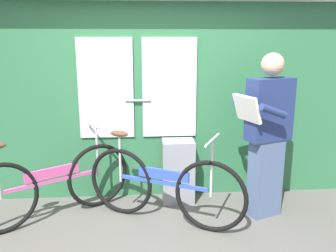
{
  "coord_description": "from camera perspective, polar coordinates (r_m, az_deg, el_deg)",
  "views": [
    {
      "loc": [
        -0.17,
        -2.84,
        1.8
      ],
      "look_at": [
        0.1,
        0.76,
        0.93
      ],
      "focal_mm": 38.6,
      "sensor_mm": 36.0,
      "label": 1
    }
  ],
  "objects": [
    {
      "name": "ground_plane",
      "position": [
        3.38,
        -0.85,
        -19.1
      ],
      "size": [
        5.64,
        3.98,
        0.04
      ],
      "primitive_type": "cube",
      "color": "#56544F"
    },
    {
      "name": "trash_bin_by_wall",
      "position": [
        4.09,
        1.6,
        -7.12
      ],
      "size": [
        0.35,
        0.28,
        0.71
      ],
      "primitive_type": "cube",
      "color": "gray",
      "rests_on": "ground_plane"
    },
    {
      "name": "train_door_wall",
      "position": [
        4.07,
        -2.02,
        4.61
      ],
      "size": [
        4.64,
        0.28,
        2.23
      ],
      "color": "#2D6B42",
      "rests_on": "ground_plane"
    },
    {
      "name": "passenger_reading_newspaper",
      "position": [
        3.74,
        15.41,
        -1.09
      ],
      "size": [
        0.62,
        0.56,
        1.68
      ],
      "rotation": [
        0.0,
        0.0,
        3.51
      ],
      "color": "slate",
      "rests_on": "ground_plane"
    },
    {
      "name": "bicycle_leaning_behind",
      "position": [
        3.86,
        -17.79,
        -8.76
      ],
      "size": [
        1.46,
        0.95,
        0.92
      ],
      "rotation": [
        0.0,
        0.0,
        0.57
      ],
      "color": "black",
      "rests_on": "ground_plane"
    },
    {
      "name": "bicycle_near_door",
      "position": [
        3.63,
        -0.84,
        -9.49
      ],
      "size": [
        1.52,
        0.82,
        0.92
      ],
      "rotation": [
        0.0,
        0.0,
        -0.47
      ],
      "color": "black",
      "rests_on": "ground_plane"
    }
  ]
}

